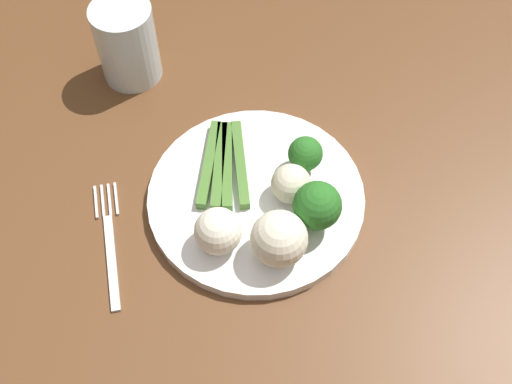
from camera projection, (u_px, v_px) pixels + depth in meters
The scene contains 10 objects.
dining_table at pixel (234, 246), 0.83m from camera, with size 1.32×1.07×0.77m.
plate at pixel (256, 198), 0.75m from camera, with size 0.26×0.26×0.01m, color white.
asparagus_bundle at pixel (225, 164), 0.76m from camera, with size 0.06×0.13×0.01m.
broccoli_outer_edge at pixel (305, 154), 0.74m from camera, with size 0.04×0.04×0.05m.
broccoli_right at pixel (317, 206), 0.69m from camera, with size 0.05×0.05×0.07m.
cauliflower_near_center at pixel (218, 231), 0.68m from camera, with size 0.05×0.05×0.05m, color white.
cauliflower_left at pixel (279, 239), 0.67m from camera, with size 0.06×0.06×0.06m, color silver.
cauliflower_front at pixel (291, 182), 0.72m from camera, with size 0.05×0.05×0.05m, color beige.
fork at pixel (110, 242), 0.72m from camera, with size 0.03×0.17×0.00m.
water_glass at pixel (127, 43), 0.82m from camera, with size 0.08×0.08×0.11m, color silver.
Camera 1 is at (-0.02, -0.39, 1.41)m, focal length 44.38 mm.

